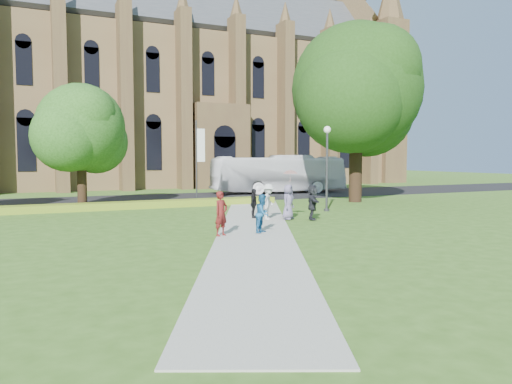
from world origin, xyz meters
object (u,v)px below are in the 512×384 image
pedestrian_0 (221,214)px  streetlamp (327,158)px  tour_coach (279,174)px  large_tree (357,89)px

pedestrian_0 → streetlamp: bearing=9.0°
streetlamp → tour_coach: streetlamp is taller
streetlamp → pedestrian_0: 11.77m
large_tree → tour_coach: large_tree is taller
streetlamp → pedestrian_0: (-9.53, -6.51, -2.32)m
streetlamp → large_tree: (5.50, 4.50, 5.07)m
streetlamp → tour_coach: size_ratio=0.42×
large_tree → pedestrian_0: 20.04m
tour_coach → large_tree: bearing=-168.3°
large_tree → pedestrian_0: bearing=-143.8°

